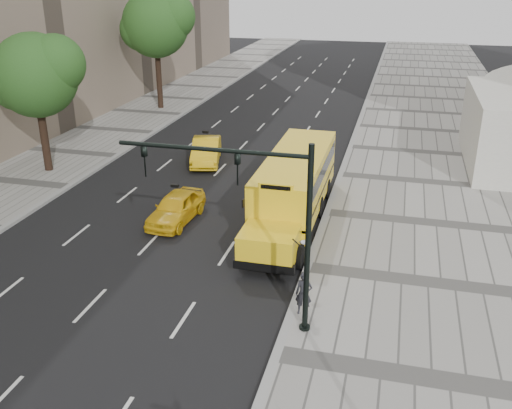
% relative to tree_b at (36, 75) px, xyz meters
% --- Properties ---
extents(ground, '(140.00, 140.00, 0.00)m').
position_rel_tree_b_xyz_m(ground, '(10.41, -2.15, -5.62)').
color(ground, black).
rests_on(ground, ground).
extents(sidewalk_museum, '(12.00, 140.00, 0.15)m').
position_rel_tree_b_xyz_m(sidewalk_museum, '(22.41, -2.15, -5.54)').
color(sidewalk_museum, gray).
rests_on(sidewalk_museum, ground).
extents(sidewalk_far, '(6.00, 140.00, 0.15)m').
position_rel_tree_b_xyz_m(sidewalk_far, '(-0.59, -2.15, -5.54)').
color(sidewalk_far, gray).
rests_on(sidewalk_far, ground).
extents(curb_museum, '(0.30, 140.00, 0.15)m').
position_rel_tree_b_xyz_m(curb_museum, '(16.41, -2.15, -5.54)').
color(curb_museum, gray).
rests_on(curb_museum, ground).
extents(curb_far, '(0.30, 140.00, 0.15)m').
position_rel_tree_b_xyz_m(curb_far, '(2.41, -2.15, -5.54)').
color(curb_far, gray).
rests_on(curb_far, ground).
extents(tree_b, '(5.17, 4.59, 7.88)m').
position_rel_tree_b_xyz_m(tree_b, '(0.00, 0.00, 0.00)').
color(tree_b, black).
rests_on(tree_b, ground).
extents(tree_c, '(5.92, 5.27, 9.48)m').
position_rel_tree_b_xyz_m(tree_c, '(0.01, 16.33, 1.27)').
color(tree_c, black).
rests_on(tree_c, ground).
extents(school_bus, '(2.96, 11.56, 3.19)m').
position_rel_tree_b_xyz_m(school_bus, '(14.91, -2.78, -3.85)').
color(school_bus, yellow).
rests_on(school_bus, ground).
extents(taxi_near, '(1.86, 4.13, 1.38)m').
position_rel_tree_b_xyz_m(taxi_near, '(9.68, -4.63, -4.93)').
color(taxi_near, yellow).
rests_on(taxi_near, ground).
extents(taxi_far, '(2.66, 4.77, 1.49)m').
position_rel_tree_b_xyz_m(taxi_far, '(8.21, 3.93, -4.87)').
color(taxi_far, yellow).
rests_on(taxi_far, ground).
extents(pedestrian, '(0.57, 0.38, 1.56)m').
position_rel_tree_b_xyz_m(pedestrian, '(16.81, -10.99, -4.69)').
color(pedestrian, '#24252A').
rests_on(pedestrian, sidewalk_museum).
extents(traffic_signal, '(6.18, 0.36, 6.40)m').
position_rel_tree_b_xyz_m(traffic_signal, '(15.60, -11.85, -1.53)').
color(traffic_signal, black).
rests_on(traffic_signal, ground).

